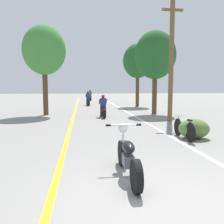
% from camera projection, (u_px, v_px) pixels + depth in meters
% --- Properties ---
extents(ground_plane, '(120.00, 120.00, 0.00)m').
position_uv_depth(ground_plane, '(155.00, 199.00, 3.86)').
color(ground_plane, gray).
extents(lane_stripe_center, '(0.14, 48.00, 0.01)m').
position_uv_depth(lane_stripe_center, '(74.00, 113.00, 16.47)').
color(lane_stripe_center, yellow).
rests_on(lane_stripe_center, ground).
extents(lane_stripe_edge, '(0.14, 48.00, 0.01)m').
position_uv_depth(lane_stripe_edge, '(127.00, 112.00, 16.94)').
color(lane_stripe_edge, white).
rests_on(lane_stripe_edge, ground).
extents(utility_pole, '(1.10, 0.24, 6.29)m').
position_uv_depth(utility_pole, '(171.00, 59.00, 12.23)').
color(utility_pole, brown).
rests_on(utility_pole, ground).
extents(roadside_tree_right_near, '(2.75, 2.47, 5.49)m').
position_uv_depth(roadside_tree_right_near, '(155.00, 55.00, 15.61)').
color(roadside_tree_right_near, '#513A23').
rests_on(roadside_tree_right_near, ground).
extents(roadside_tree_right_far, '(2.71, 2.44, 5.73)m').
position_uv_depth(roadside_tree_right_far, '(138.00, 61.00, 21.60)').
color(roadside_tree_right_far, '#513A23').
rests_on(roadside_tree_right_far, ground).
extents(roadside_tree_left, '(2.72, 2.45, 5.70)m').
position_uv_depth(roadside_tree_left, '(44.00, 51.00, 14.99)').
color(roadside_tree_left, '#513A23').
rests_on(roadside_tree_left, ground).
extents(roadside_bush, '(1.10, 0.88, 0.70)m').
position_uv_depth(roadside_bush, '(194.00, 129.00, 8.36)').
color(roadside_bush, '#5B7A38').
rests_on(roadside_bush, ground).
extents(motorcycle_foreground, '(0.80, 2.04, 1.01)m').
position_uv_depth(motorcycle_foreground, '(128.00, 155.00, 4.83)').
color(motorcycle_foreground, black).
rests_on(motorcycle_foreground, ground).
extents(motorcycle_rider_lead, '(0.50, 2.04, 1.35)m').
position_uv_depth(motorcycle_rider_lead, '(103.00, 109.00, 14.29)').
color(motorcycle_rider_lead, black).
rests_on(motorcycle_rider_lead, ground).
extents(motorcycle_rider_mid, '(0.50, 2.20, 1.39)m').
position_uv_depth(motorcycle_rider_mid, '(88.00, 100.00, 23.10)').
color(motorcycle_rider_mid, black).
rests_on(motorcycle_rider_mid, ground).
extents(motorcycle_rider_far, '(0.50, 1.97, 1.41)m').
position_uv_depth(motorcycle_rider_far, '(90.00, 97.00, 31.34)').
color(motorcycle_rider_far, black).
rests_on(motorcycle_rider_far, ground).
extents(bicycle_parked, '(0.44, 1.69, 0.77)m').
position_uv_depth(bicycle_parked, '(184.00, 129.00, 8.30)').
color(bicycle_parked, black).
rests_on(bicycle_parked, ground).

